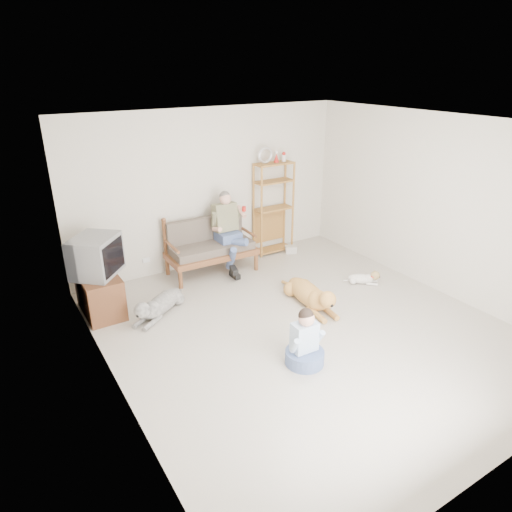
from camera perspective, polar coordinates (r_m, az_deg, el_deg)
floor at (r=6.33m, az=6.10°, el=-9.04°), size 5.50×5.50×0.00m
ceiling at (r=5.41m, az=7.34°, el=15.99°), size 5.50×5.50×0.00m
wall_back at (r=7.96m, az=-5.74°, el=8.38°), size 5.00×0.00×5.00m
wall_left at (r=4.71m, az=-18.05°, el=-3.24°), size 0.00×5.50×5.50m
wall_right at (r=7.49m, az=21.98°, el=5.86°), size 0.00×5.50×5.50m
loveseat at (r=7.81m, az=-5.81°, el=1.41°), size 1.52×0.74×0.95m
man at (r=7.71m, az=-3.25°, el=2.37°), size 0.52×0.75×1.21m
etagere at (r=8.50m, az=2.19°, el=6.10°), size 0.76×0.33×2.00m
book_stack at (r=8.72m, az=4.36°, el=0.84°), size 0.25×0.23×0.13m
tv_stand at (r=6.92m, az=-18.98°, el=-4.47°), size 0.51×0.90×0.60m
crt_tv at (r=6.70m, az=-19.37°, el=0.02°), size 0.84×0.85×0.55m
wall_outlet at (r=7.85m, az=-13.57°, el=-0.51°), size 0.12×0.02×0.08m
golden_retriever at (r=6.82m, az=6.92°, el=-4.88°), size 0.47×1.42×0.43m
shaggy_dog at (r=6.70m, az=-12.15°, el=-6.05°), size 1.03×0.82×0.37m
terrier at (r=7.68m, az=13.48°, el=-2.70°), size 0.50×0.46×0.23m
child at (r=5.54m, az=6.12°, el=-10.88°), size 0.47×0.47×0.74m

